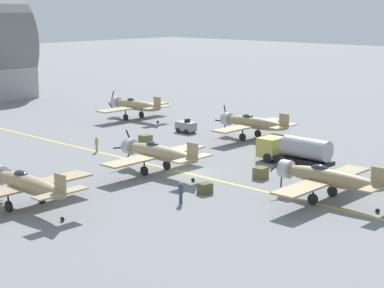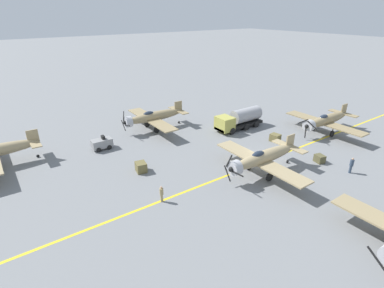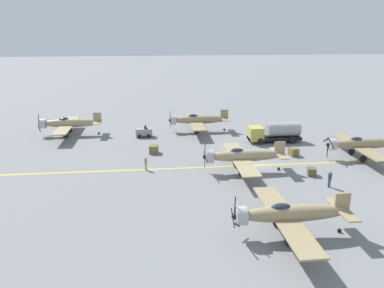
# 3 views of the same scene
# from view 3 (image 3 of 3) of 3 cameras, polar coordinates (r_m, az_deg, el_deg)

# --- Properties ---
(ground_plane) EXTENTS (400.00, 400.00, 0.00)m
(ground_plane) POSITION_cam_3_polar(r_m,az_deg,el_deg) (48.07, 9.75, -3.23)
(ground_plane) COLOR slate
(taxiway_stripe) EXTENTS (0.30, 160.00, 0.01)m
(taxiway_stripe) POSITION_cam_3_polar(r_m,az_deg,el_deg) (48.07, 9.75, -3.22)
(taxiway_stripe) COLOR yellow
(taxiway_stripe) RESTS_ON ground
(airplane_mid_left) EXTENTS (12.00, 9.98, 3.79)m
(airplane_mid_left) POSITION_cam_3_polar(r_m,az_deg,el_deg) (32.24, 14.57, -10.26)
(airplane_mid_left) COLOR #9C885F
(airplane_mid_left) RESTS_ON ground
(airplane_mid_center) EXTENTS (12.00, 9.98, 3.67)m
(airplane_mid_center) POSITION_cam_3_polar(r_m,az_deg,el_deg) (45.09, 7.74, -1.80)
(airplane_mid_center) COLOR tan
(airplane_mid_center) RESTS_ON ground
(airplane_far_right) EXTENTS (12.00, 9.98, 3.69)m
(airplane_far_right) POSITION_cam_3_polar(r_m,az_deg,el_deg) (63.30, -18.22, 3.03)
(airplane_far_right) COLOR tan
(airplane_far_right) RESTS_ON ground
(airplane_mid_right) EXTENTS (12.00, 9.98, 3.75)m
(airplane_mid_right) POSITION_cam_3_polar(r_m,az_deg,el_deg) (62.42, 0.86, 3.71)
(airplane_mid_right) COLOR #9A865D
(airplane_mid_right) RESTS_ON ground
(airplane_near_center) EXTENTS (12.00, 9.98, 3.65)m
(airplane_near_center) POSITION_cam_3_polar(r_m,az_deg,el_deg) (54.08, 24.37, 0.01)
(airplane_near_center) COLOR #968259
(airplane_near_center) RESTS_ON ground
(fuel_tanker) EXTENTS (2.68, 8.00, 2.98)m
(fuel_tanker) POSITION_cam_3_polar(r_m,az_deg,el_deg) (58.07, 12.42, 1.76)
(fuel_tanker) COLOR black
(fuel_tanker) RESTS_ON ground
(tow_tractor) EXTENTS (1.57, 2.60, 1.79)m
(tow_tractor) POSITION_cam_3_polar(r_m,az_deg,el_deg) (60.07, -7.32, 1.83)
(tow_tractor) COLOR gray
(tow_tractor) RESTS_ON ground
(ground_crew_walking) EXTENTS (0.41, 0.41, 1.86)m
(ground_crew_walking) POSITION_cam_3_polar(r_m,az_deg,el_deg) (43.37, 20.25, -4.95)
(ground_crew_walking) COLOR #334256
(ground_crew_walking) RESTS_ON ground
(ground_crew_inspecting) EXTENTS (0.37, 0.37, 1.68)m
(ground_crew_inspecting) POSITION_cam_3_polar(r_m,az_deg,el_deg) (45.93, -7.06, -2.87)
(ground_crew_inspecting) COLOR tan
(ground_crew_inspecting) RESTS_ON ground
(supply_crate_by_tanker) EXTENTS (1.49, 1.32, 1.10)m
(supply_crate_by_tanker) POSITION_cam_3_polar(r_m,az_deg,el_deg) (52.08, -5.85, -0.80)
(supply_crate_by_tanker) COLOR brown
(supply_crate_by_tanker) RESTS_ON ground
(supply_crate_mid_lane) EXTENTS (1.41, 1.23, 1.06)m
(supply_crate_mid_lane) POSITION_cam_3_polar(r_m,az_deg,el_deg) (52.71, 15.22, -1.14)
(supply_crate_mid_lane) COLOR brown
(supply_crate_mid_lane) RESTS_ON ground
(supply_crate_outboard) EXTENTS (1.29, 1.16, 0.92)m
(supply_crate_outboard) POSITION_cam_3_polar(r_m,az_deg,el_deg) (46.29, 17.77, -4.03)
(supply_crate_outboard) COLOR brown
(supply_crate_outboard) RESTS_ON ground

